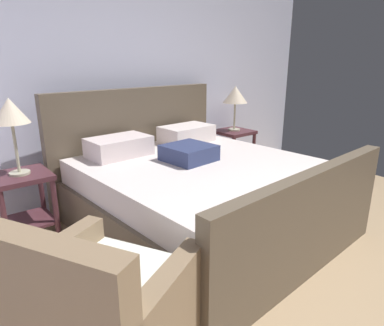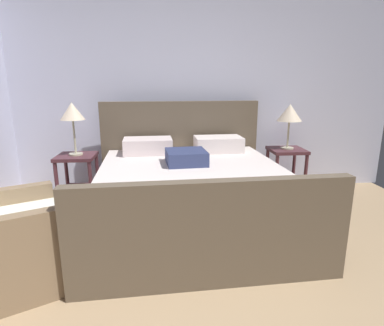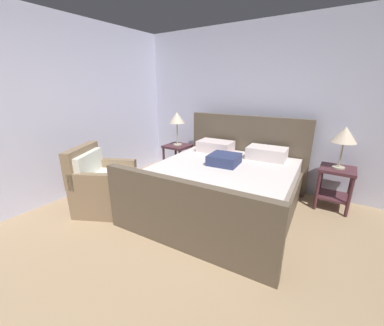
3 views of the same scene
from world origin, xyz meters
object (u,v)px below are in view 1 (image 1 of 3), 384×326
(nightstand_right, at_px, (233,145))
(nightstand_left, at_px, (24,197))
(armchair, at_px, (102,320))
(bed, at_px, (199,190))
(table_lamp_right, at_px, (235,95))
(table_lamp_left, at_px, (10,113))

(nightstand_right, distance_m, nightstand_left, 2.64)
(armchair, bearing_deg, bed, 34.52)
(bed, height_order, table_lamp_right, bed)
(table_lamp_left, bearing_deg, bed, -28.07)
(table_lamp_left, bearing_deg, table_lamp_right, 3.31)
(bed, height_order, nightstand_right, bed)
(table_lamp_right, height_order, nightstand_left, table_lamp_right)
(bed, relative_size, armchair, 2.32)
(table_lamp_right, distance_m, nightstand_left, 2.72)
(table_lamp_right, relative_size, armchair, 0.59)
(bed, bearing_deg, table_lamp_right, 32.87)
(nightstand_right, bearing_deg, nightstand_left, -176.69)
(nightstand_right, relative_size, nightstand_left, 1.00)
(armchair, bearing_deg, table_lamp_right, 33.72)
(bed, relative_size, nightstand_left, 3.78)
(table_lamp_right, distance_m, table_lamp_left, 2.64)
(nightstand_left, distance_m, table_lamp_left, 0.69)
(bed, height_order, table_lamp_left, table_lamp_left)
(bed, height_order, armchair, bed)
(bed, distance_m, nightstand_left, 1.49)
(nightstand_right, distance_m, table_lamp_left, 2.73)
(nightstand_left, relative_size, table_lamp_left, 0.98)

